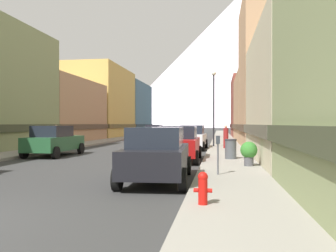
{
  "coord_description": "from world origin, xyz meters",
  "views": [
    {
      "loc": [
        5.8,
        -4.99,
        1.88
      ],
      "look_at": [
        -0.62,
        37.48,
        1.62
      ],
      "focal_mm": 36.51,
      "sensor_mm": 36.0,
      "label": 1
    }
  ],
  "objects_px": {
    "car_right_1": "(180,143)",
    "parking_meter_near": "(218,149)",
    "fire_hydrant_near": "(203,187)",
    "potted_plant_1": "(249,152)",
    "pedestrian_1": "(226,138)",
    "streetlamp_right": "(214,97)",
    "car_driving_0": "(154,133)",
    "trash_bin_right": "(231,149)",
    "car_right_0": "(157,154)",
    "car_right_2": "(192,137)",
    "car_left_1": "(54,141)",
    "pedestrian_0": "(56,137)"
  },
  "relations": [
    {
      "from": "car_right_1",
      "to": "parking_meter_near",
      "type": "xyz_separation_m",
      "value": [
        1.95,
        -5.45,
        0.11
      ]
    },
    {
      "from": "fire_hydrant_near",
      "to": "potted_plant_1",
      "type": "height_order",
      "value": "potted_plant_1"
    },
    {
      "from": "pedestrian_1",
      "to": "streetlamp_right",
      "type": "relative_size",
      "value": 0.28
    },
    {
      "from": "car_driving_0",
      "to": "streetlamp_right",
      "type": "height_order",
      "value": "streetlamp_right"
    },
    {
      "from": "parking_meter_near",
      "to": "trash_bin_right",
      "type": "xyz_separation_m",
      "value": [
        0.6,
        5.43,
        -0.37
      ]
    },
    {
      "from": "car_right_0",
      "to": "car_right_2",
      "type": "height_order",
      "value": "same"
    },
    {
      "from": "parking_meter_near",
      "to": "pedestrian_1",
      "type": "height_order",
      "value": "pedestrian_1"
    },
    {
      "from": "car_left_1",
      "to": "streetlamp_right",
      "type": "relative_size",
      "value": 0.75
    },
    {
      "from": "fire_hydrant_near",
      "to": "pedestrian_0",
      "type": "height_order",
      "value": "pedestrian_0"
    },
    {
      "from": "car_right_1",
      "to": "parking_meter_near",
      "type": "distance_m",
      "value": 5.79
    },
    {
      "from": "car_right_2",
      "to": "car_driving_0",
      "type": "relative_size",
      "value": 1.01
    },
    {
      "from": "car_left_1",
      "to": "trash_bin_right",
      "type": "xyz_separation_m",
      "value": [
        10.15,
        -1.54,
        -0.26
      ]
    },
    {
      "from": "car_left_1",
      "to": "trash_bin_right",
      "type": "height_order",
      "value": "car_left_1"
    },
    {
      "from": "car_right_2",
      "to": "car_driving_0",
      "type": "distance_m",
      "value": 14.0
    },
    {
      "from": "car_right_0",
      "to": "car_driving_0",
      "type": "height_order",
      "value": "same"
    },
    {
      "from": "car_left_1",
      "to": "pedestrian_0",
      "type": "distance_m",
      "value": 5.67
    },
    {
      "from": "parking_meter_near",
      "to": "streetlamp_right",
      "type": "height_order",
      "value": "streetlamp_right"
    },
    {
      "from": "parking_meter_near",
      "to": "potted_plant_1",
      "type": "xyz_separation_m",
      "value": [
        1.25,
        2.62,
        -0.27
      ]
    },
    {
      "from": "pedestrian_0",
      "to": "streetlamp_right",
      "type": "relative_size",
      "value": 0.28
    },
    {
      "from": "car_right_1",
      "to": "pedestrian_1",
      "type": "bearing_deg",
      "value": 71.91
    },
    {
      "from": "car_left_1",
      "to": "pedestrian_0",
      "type": "height_order",
      "value": "pedestrian_0"
    },
    {
      "from": "pedestrian_1",
      "to": "car_driving_0",
      "type": "bearing_deg",
      "value": 120.41
    },
    {
      "from": "fire_hydrant_near",
      "to": "potted_plant_1",
      "type": "xyz_separation_m",
      "value": [
        1.55,
        7.06,
        0.21
      ]
    },
    {
      "from": "parking_meter_near",
      "to": "pedestrian_1",
      "type": "relative_size",
      "value": 0.81
    },
    {
      "from": "car_driving_0",
      "to": "trash_bin_right",
      "type": "relative_size",
      "value": 4.49
    },
    {
      "from": "car_left_1",
      "to": "car_right_2",
      "type": "relative_size",
      "value": 0.99
    },
    {
      "from": "car_driving_0",
      "to": "pedestrian_0",
      "type": "bearing_deg",
      "value": -108.08
    },
    {
      "from": "potted_plant_1",
      "to": "streetlamp_right",
      "type": "relative_size",
      "value": 0.17
    },
    {
      "from": "pedestrian_0",
      "to": "car_driving_0",
      "type": "bearing_deg",
      "value": 71.92
    },
    {
      "from": "trash_bin_right",
      "to": "fire_hydrant_near",
      "type": "bearing_deg",
      "value": -95.21
    },
    {
      "from": "car_left_1",
      "to": "car_driving_0",
      "type": "relative_size",
      "value": 1.0
    },
    {
      "from": "car_right_2",
      "to": "potted_plant_1",
      "type": "relative_size",
      "value": 4.42
    },
    {
      "from": "pedestrian_1",
      "to": "car_right_1",
      "type": "bearing_deg",
      "value": -108.09
    },
    {
      "from": "fire_hydrant_near",
      "to": "streetlamp_right",
      "type": "distance_m",
      "value": 19.76
    },
    {
      "from": "potted_plant_1",
      "to": "pedestrian_0",
      "type": "bearing_deg",
      "value": 144.47
    },
    {
      "from": "potted_plant_1",
      "to": "streetlamp_right",
      "type": "xyz_separation_m",
      "value": [
        -1.65,
        12.39,
        3.25
      ]
    },
    {
      "from": "pedestrian_1",
      "to": "streetlamp_right",
      "type": "height_order",
      "value": "streetlamp_right"
    },
    {
      "from": "pedestrian_1",
      "to": "car_right_2",
      "type": "bearing_deg",
      "value": 169.35
    },
    {
      "from": "car_right_1",
      "to": "streetlamp_right",
      "type": "relative_size",
      "value": 0.76
    },
    {
      "from": "trash_bin_right",
      "to": "pedestrian_0",
      "type": "distance_m",
      "value": 14.25
    },
    {
      "from": "pedestrian_0",
      "to": "car_right_0",
      "type": "bearing_deg",
      "value": -52.27
    },
    {
      "from": "car_left_1",
      "to": "streetlamp_right",
      "type": "height_order",
      "value": "streetlamp_right"
    },
    {
      "from": "fire_hydrant_near",
      "to": "parking_meter_near",
      "type": "height_order",
      "value": "parking_meter_near"
    },
    {
      "from": "car_left_1",
      "to": "fire_hydrant_near",
      "type": "bearing_deg",
      "value": -50.96
    },
    {
      "from": "parking_meter_near",
      "to": "potted_plant_1",
      "type": "relative_size",
      "value": 1.32
    },
    {
      "from": "parking_meter_near",
      "to": "trash_bin_right",
      "type": "bearing_deg",
      "value": 83.69
    },
    {
      "from": "parking_meter_near",
      "to": "potted_plant_1",
      "type": "bearing_deg",
      "value": 64.52
    },
    {
      "from": "fire_hydrant_near",
      "to": "trash_bin_right",
      "type": "height_order",
      "value": "trash_bin_right"
    },
    {
      "from": "car_right_1",
      "to": "fire_hydrant_near",
      "type": "relative_size",
      "value": 6.28
    },
    {
      "from": "car_driving_0",
      "to": "trash_bin_right",
      "type": "bearing_deg",
      "value": -69.18
    }
  ]
}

